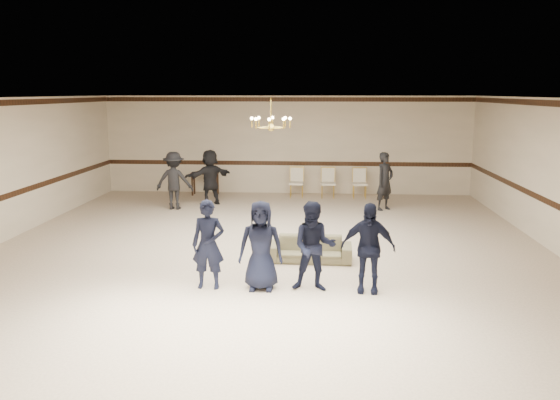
{
  "coord_description": "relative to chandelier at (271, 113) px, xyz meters",
  "views": [
    {
      "loc": [
        1.05,
        -11.15,
        3.32
      ],
      "look_at": [
        0.3,
        -0.5,
        1.23
      ],
      "focal_mm": 35.48,
      "sensor_mm": 36.0,
      "label": 1
    }
  ],
  "objects": [
    {
      "name": "room",
      "position": [
        0.0,
        -1.0,
        -1.28
      ],
      "size": [
        12.01,
        14.01,
        3.21
      ],
      "color": "beige",
      "rests_on": "ground"
    },
    {
      "name": "chair_rail",
      "position": [
        0.0,
        5.99,
        -1.88
      ],
      "size": [
        12.0,
        0.02,
        0.14
      ],
      "primitive_type": "cube",
      "color": "#321B0F",
      "rests_on": "wall_back"
    },
    {
      "name": "crown_molding",
      "position": [
        0.0,
        5.99,
        0.21
      ],
      "size": [
        12.0,
        0.02,
        0.14
      ],
      "primitive_type": "cube",
      "color": "#321B0F",
      "rests_on": "wall_back"
    },
    {
      "name": "chandelier",
      "position": [
        0.0,
        0.0,
        0.0
      ],
      "size": [
        0.94,
        0.94,
        0.89
      ],
      "primitive_type": null,
      "color": "gold",
      "rests_on": "ceiling"
    },
    {
      "name": "boy_a",
      "position": [
        -0.8,
        -3.17,
        -2.11
      ],
      "size": [
        0.56,
        0.37,
        1.54
      ],
      "primitive_type": "imported",
      "rotation": [
        0.0,
        0.0,
        -0.0
      ],
      "color": "black",
      "rests_on": "floor"
    },
    {
      "name": "boy_b",
      "position": [
        0.1,
        -3.17,
        -2.11
      ],
      "size": [
        0.76,
        0.5,
        1.54
      ],
      "primitive_type": "imported",
      "rotation": [
        0.0,
        0.0,
        0.02
      ],
      "color": "black",
      "rests_on": "floor"
    },
    {
      "name": "boy_c",
      "position": [
        1.0,
        -3.17,
        -2.11
      ],
      "size": [
        0.76,
        0.6,
        1.54
      ],
      "primitive_type": "imported",
      "rotation": [
        0.0,
        0.0,
        -0.03
      ],
      "color": "black",
      "rests_on": "floor"
    },
    {
      "name": "boy_d",
      "position": [
        1.9,
        -3.17,
        -2.11
      ],
      "size": [
        0.94,
        0.48,
        1.54
      ],
      "primitive_type": "imported",
      "rotation": [
        0.0,
        0.0,
        -0.12
      ],
      "color": "black",
      "rests_on": "floor"
    },
    {
      "name": "settee",
      "position": [
        0.9,
        -1.5,
        -2.63
      ],
      "size": [
        1.67,
        0.69,
        0.48
      ],
      "primitive_type": "imported",
      "rotation": [
        0.0,
        0.0,
        -0.03
      ],
      "color": "#726E4C",
      "rests_on": "floor"
    },
    {
      "name": "adult_left",
      "position": [
        -3.06,
        3.22,
        -2.05
      ],
      "size": [
        1.08,
        0.64,
        1.65
      ],
      "primitive_type": "imported",
      "rotation": [
        0.0,
        0.0,
        3.12
      ],
      "color": "black",
      "rests_on": "floor"
    },
    {
      "name": "adult_mid",
      "position": [
        -2.16,
        3.92,
        -2.05
      ],
      "size": [
        1.47,
        1.38,
        1.65
      ],
      "primitive_type": "imported",
      "rotation": [
        0.0,
        0.0,
        3.86
      ],
      "color": "black",
      "rests_on": "floor"
    },
    {
      "name": "adult_right",
      "position": [
        2.94,
        3.52,
        -2.05
      ],
      "size": [
        0.71,
        0.7,
        1.65
      ],
      "primitive_type": "imported",
      "rotation": [
        0.0,
        0.0,
        0.75
      ],
      "color": "black",
      "rests_on": "floor"
    },
    {
      "name": "banquet_chair_left",
      "position": [
        0.36,
        5.27,
        -2.41
      ],
      "size": [
        0.48,
        0.48,
        0.94
      ],
      "primitive_type": null,
      "rotation": [
        0.0,
        0.0,
        -0.07
      ],
      "color": "#EBE1C6",
      "rests_on": "floor"
    },
    {
      "name": "banquet_chair_mid",
      "position": [
        1.36,
        5.27,
        -2.41
      ],
      "size": [
        0.5,
        0.5,
        0.94
      ],
      "primitive_type": null,
      "rotation": [
        0.0,
        0.0,
        0.1
      ],
      "color": "#EBE1C6",
      "rests_on": "floor"
    },
    {
      "name": "banquet_chair_right",
      "position": [
        2.36,
        5.27,
        -2.41
      ],
      "size": [
        0.49,
        0.49,
        0.94
      ],
      "primitive_type": null,
      "rotation": [
        0.0,
        0.0,
        0.08
      ],
      "color": "#EBE1C6",
      "rests_on": "floor"
    },
    {
      "name": "console_table",
      "position": [
        -2.64,
        5.47,
        -2.5
      ],
      "size": [
        0.9,
        0.41,
        0.74
      ],
      "primitive_type": "cube",
      "rotation": [
        0.0,
        0.0,
        0.04
      ],
      "color": "black",
      "rests_on": "floor"
    }
  ]
}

